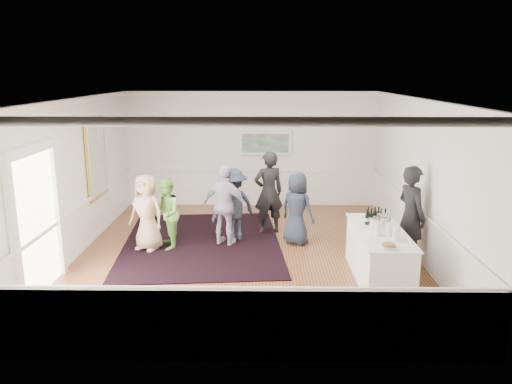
{
  "coord_description": "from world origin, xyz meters",
  "views": [
    {
      "loc": [
        0.33,
        -9.84,
        3.69
      ],
      "look_at": [
        0.19,
        0.2,
        1.28
      ],
      "focal_mm": 35.0,
      "sensor_mm": 36.0,
      "label": 1
    }
  ],
  "objects_px": {
    "bartender": "(411,216)",
    "guest_dark_b": "(269,192)",
    "ice_bucket": "(384,221)",
    "guest_navy": "(297,209)",
    "serving_table": "(379,255)",
    "guest_green": "(166,214)",
    "nut_bowl": "(389,246)",
    "guest_tan": "(147,212)",
    "guest_dark_a": "(233,205)",
    "guest_lilac": "(225,206)"
  },
  "relations": [
    {
      "from": "serving_table",
      "to": "guest_dark_b",
      "type": "bearing_deg",
      "value": 126.05
    },
    {
      "from": "guest_tan",
      "to": "guest_navy",
      "type": "distance_m",
      "value": 3.23
    },
    {
      "from": "guest_tan",
      "to": "guest_lilac",
      "type": "bearing_deg",
      "value": 36.11
    },
    {
      "from": "ice_bucket",
      "to": "nut_bowl",
      "type": "bearing_deg",
      "value": -98.89
    },
    {
      "from": "ice_bucket",
      "to": "serving_table",
      "type": "bearing_deg",
      "value": -117.49
    },
    {
      "from": "guest_green",
      "to": "guest_dark_b",
      "type": "relative_size",
      "value": 0.79
    },
    {
      "from": "serving_table",
      "to": "guest_tan",
      "type": "distance_m",
      "value": 4.82
    },
    {
      "from": "bartender",
      "to": "guest_dark_b",
      "type": "xyz_separation_m",
      "value": [
        -2.73,
        2.01,
        -0.02
      ]
    },
    {
      "from": "guest_tan",
      "to": "bartender",
      "type": "bearing_deg",
      "value": 15.88
    },
    {
      "from": "guest_green",
      "to": "guest_dark_a",
      "type": "distance_m",
      "value": 1.5
    },
    {
      "from": "ice_bucket",
      "to": "guest_navy",
      "type": "bearing_deg",
      "value": 130.41
    },
    {
      "from": "bartender",
      "to": "guest_tan",
      "type": "height_order",
      "value": "bartender"
    },
    {
      "from": "ice_bucket",
      "to": "guest_dark_a",
      "type": "bearing_deg",
      "value": 146.95
    },
    {
      "from": "guest_dark_a",
      "to": "nut_bowl",
      "type": "height_order",
      "value": "guest_dark_a"
    },
    {
      "from": "guest_green",
      "to": "ice_bucket",
      "type": "relative_size",
      "value": 5.91
    },
    {
      "from": "serving_table",
      "to": "guest_tan",
      "type": "height_order",
      "value": "guest_tan"
    },
    {
      "from": "bartender",
      "to": "nut_bowl",
      "type": "relative_size",
      "value": 7.68
    },
    {
      "from": "guest_navy",
      "to": "serving_table",
      "type": "bearing_deg",
      "value": 160.92
    },
    {
      "from": "serving_table",
      "to": "bartender",
      "type": "bearing_deg",
      "value": 43.42
    },
    {
      "from": "guest_green",
      "to": "nut_bowl",
      "type": "distance_m",
      "value": 4.81
    },
    {
      "from": "guest_lilac",
      "to": "guest_navy",
      "type": "height_order",
      "value": "guest_lilac"
    },
    {
      "from": "bartender",
      "to": "guest_dark_b",
      "type": "distance_m",
      "value": 3.39
    },
    {
      "from": "guest_dark_b",
      "to": "ice_bucket",
      "type": "distance_m",
      "value": 3.27
    },
    {
      "from": "guest_tan",
      "to": "guest_lilac",
      "type": "distance_m",
      "value": 1.67
    },
    {
      "from": "ice_bucket",
      "to": "bartender",
      "type": "bearing_deg",
      "value": 38.18
    },
    {
      "from": "guest_dark_a",
      "to": "guest_tan",
      "type": "bearing_deg",
      "value": -19.95
    },
    {
      "from": "guest_lilac",
      "to": "serving_table",
      "type": "bearing_deg",
      "value": 169.34
    },
    {
      "from": "serving_table",
      "to": "guest_dark_b",
      "type": "relative_size",
      "value": 1.18
    },
    {
      "from": "guest_green",
      "to": "nut_bowl",
      "type": "bearing_deg",
      "value": 44.55
    },
    {
      "from": "bartender",
      "to": "guest_lilac",
      "type": "relative_size",
      "value": 1.12
    },
    {
      "from": "serving_table",
      "to": "guest_lilac",
      "type": "relative_size",
      "value": 1.29
    },
    {
      "from": "guest_green",
      "to": "ice_bucket",
      "type": "height_order",
      "value": "guest_green"
    },
    {
      "from": "guest_navy",
      "to": "ice_bucket",
      "type": "bearing_deg",
      "value": 166.09
    },
    {
      "from": "guest_tan",
      "to": "serving_table",
      "type": "bearing_deg",
      "value": 6.1
    },
    {
      "from": "guest_dark_b",
      "to": "guest_navy",
      "type": "height_order",
      "value": "guest_dark_b"
    },
    {
      "from": "guest_navy",
      "to": "nut_bowl",
      "type": "distance_m",
      "value": 3.13
    },
    {
      "from": "guest_dark_b",
      "to": "nut_bowl",
      "type": "bearing_deg",
      "value": 99.37
    },
    {
      "from": "guest_navy",
      "to": "guest_dark_a",
      "type": "bearing_deg",
      "value": 30.02
    },
    {
      "from": "bartender",
      "to": "nut_bowl",
      "type": "height_order",
      "value": "bartender"
    },
    {
      "from": "guest_green",
      "to": "guest_lilac",
      "type": "relative_size",
      "value": 0.87
    },
    {
      "from": "bartender",
      "to": "guest_dark_a",
      "type": "height_order",
      "value": "bartender"
    },
    {
      "from": "guest_dark_b",
      "to": "ice_bucket",
      "type": "relative_size",
      "value": 7.46
    },
    {
      "from": "guest_navy",
      "to": "ice_bucket",
      "type": "distance_m",
      "value": 2.28
    },
    {
      "from": "guest_tan",
      "to": "guest_lilac",
      "type": "xyz_separation_m",
      "value": [
        1.64,
        0.34,
        0.06
      ]
    },
    {
      "from": "guest_tan",
      "to": "ice_bucket",
      "type": "xyz_separation_m",
      "value": [
        4.67,
        -1.3,
        0.22
      ]
    },
    {
      "from": "guest_dark_a",
      "to": "guest_dark_b",
      "type": "distance_m",
      "value": 1.03
    },
    {
      "from": "guest_navy",
      "to": "ice_bucket",
      "type": "height_order",
      "value": "guest_navy"
    },
    {
      "from": "bartender",
      "to": "nut_bowl",
      "type": "bearing_deg",
      "value": 132.85
    },
    {
      "from": "serving_table",
      "to": "guest_dark_a",
      "type": "bearing_deg",
      "value": 143.15
    },
    {
      "from": "guest_lilac",
      "to": "guest_dark_b",
      "type": "distance_m",
      "value": 1.29
    }
  ]
}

